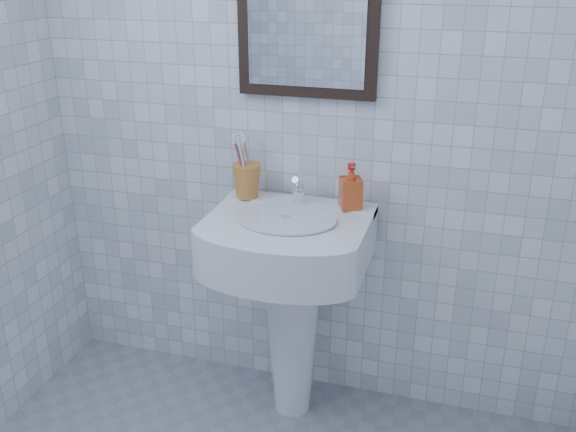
% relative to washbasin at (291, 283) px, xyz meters
% --- Properties ---
extents(wall_back, '(2.20, 0.02, 2.50)m').
position_rel_washbasin_xyz_m(wall_back, '(0.04, 0.21, 0.66)').
color(wall_back, white).
rests_on(wall_back, ground).
extents(washbasin, '(0.57, 0.41, 0.87)m').
position_rel_washbasin_xyz_m(washbasin, '(0.00, 0.00, 0.00)').
color(washbasin, white).
rests_on(washbasin, ground).
extents(faucet, '(0.05, 0.10, 0.12)m').
position_rel_washbasin_xyz_m(faucet, '(0.00, 0.10, 0.33)').
color(faucet, white).
rests_on(faucet, washbasin).
extents(toothbrush_cup, '(0.13, 0.13, 0.13)m').
position_rel_washbasin_xyz_m(toothbrush_cup, '(-0.20, 0.11, 0.34)').
color(toothbrush_cup, '#C67C2F').
rests_on(toothbrush_cup, washbasin).
extents(soap_dispenser, '(0.10, 0.10, 0.17)m').
position_rel_washbasin_xyz_m(soap_dispenser, '(0.19, 0.11, 0.36)').
color(soap_dispenser, '#CB4213').
rests_on(soap_dispenser, washbasin).
extents(wall_mirror, '(0.50, 0.04, 0.62)m').
position_rel_washbasin_xyz_m(wall_mirror, '(0.00, 0.19, 0.96)').
color(wall_mirror, black).
rests_on(wall_mirror, wall_back).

